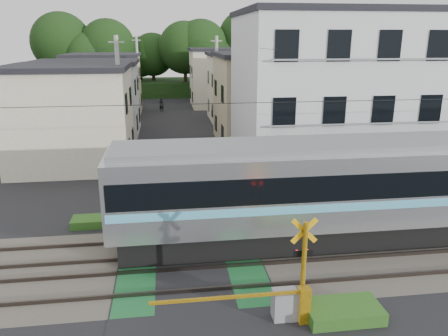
{
  "coord_description": "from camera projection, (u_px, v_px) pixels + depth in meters",
  "views": [
    {
      "loc": [
        -0.71,
        -14.2,
        7.85
      ],
      "look_at": [
        1.9,
        5.0,
        2.05
      ],
      "focal_mm": 35.0,
      "sensor_mm": 36.0,
      "label": 1
    }
  ],
  "objects": [
    {
      "name": "ground",
      "position": [
        191.0,
        263.0,
        15.83
      ],
      "size": [
        120.0,
        120.0,
        0.0
      ],
      "primitive_type": "plane",
      "color": "black"
    },
    {
      "name": "catenary",
      "position": [
        356.0,
        159.0,
        15.57
      ],
      "size": [
        60.0,
        5.04,
        7.0
      ],
      "color": "#2D2D33",
      "rests_on": "ground"
    },
    {
      "name": "utility_poles",
      "position": [
        160.0,
        85.0,
        36.36
      ],
      "size": [
        7.9,
        42.0,
        8.0
      ],
      "color": "#A5A5A0",
      "rests_on": "ground"
    },
    {
      "name": "weed_patches",
      "position": [
        239.0,
        257.0,
        15.91
      ],
      "size": [
        10.25,
        8.8,
        0.4
      ],
      "color": "#2D5E1E",
      "rests_on": "ground"
    },
    {
      "name": "crossing_signal_far",
      "position": [
        125.0,
        211.0,
        18.76
      ],
      "size": [
        4.74,
        0.65,
        3.09
      ],
      "color": "#F9B20D",
      "rests_on": "ground"
    },
    {
      "name": "pedestrian",
      "position": [
        161.0,
        105.0,
        48.03
      ],
      "size": [
        0.63,
        0.51,
        1.51
      ],
      "primitive_type": "imported",
      "rotation": [
        0.0,
        0.0,
        2.84
      ],
      "color": "black",
      "rests_on": "ground"
    },
    {
      "name": "crossing_signal_near",
      "position": [
        288.0,
        297.0,
        12.49
      ],
      "size": [
        4.74,
        0.65,
        3.09
      ],
      "color": "#F9B20D",
      "rests_on": "ground"
    },
    {
      "name": "track_bed",
      "position": [
        191.0,
        262.0,
        15.82
      ],
      "size": [
        120.0,
        120.0,
        0.14
      ],
      "color": "#47423A",
      "rests_on": "ground"
    },
    {
      "name": "apartment_block",
      "position": [
        329.0,
        97.0,
        24.6
      ],
      "size": [
        10.2,
        8.36,
        9.3
      ],
      "color": "silver",
      "rests_on": "ground"
    },
    {
      "name": "houses_row",
      "position": [
        175.0,
        91.0,
        39.53
      ],
      "size": [
        22.07,
        31.35,
        6.8
      ],
      "color": "beige",
      "rests_on": "ground"
    },
    {
      "name": "tree_hill",
      "position": [
        177.0,
        54.0,
        60.31
      ],
      "size": [
        40.0,
        11.71,
        11.92
      ],
      "color": "black",
      "rests_on": "ground"
    }
  ]
}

